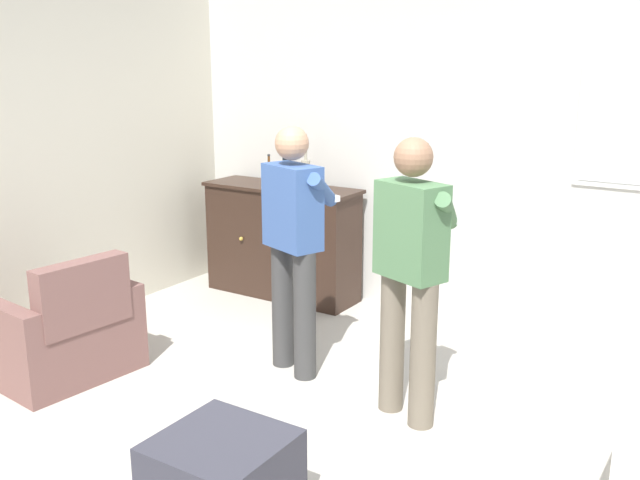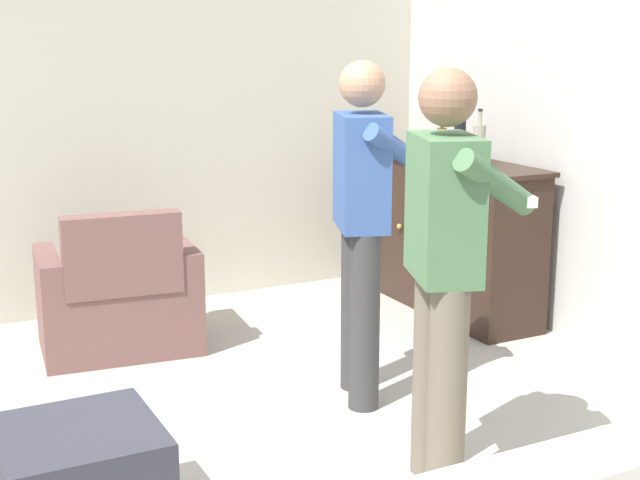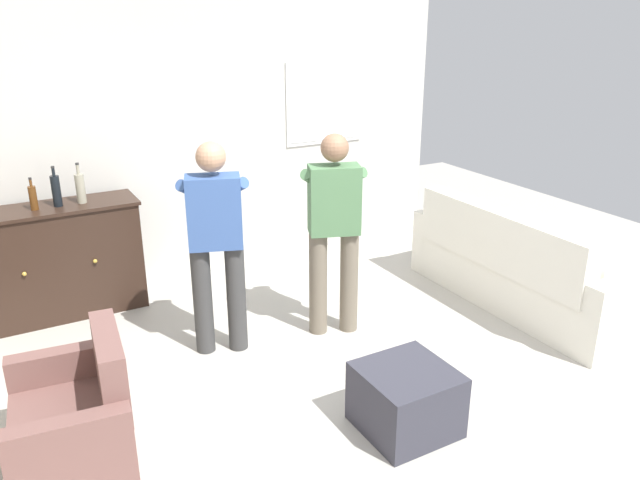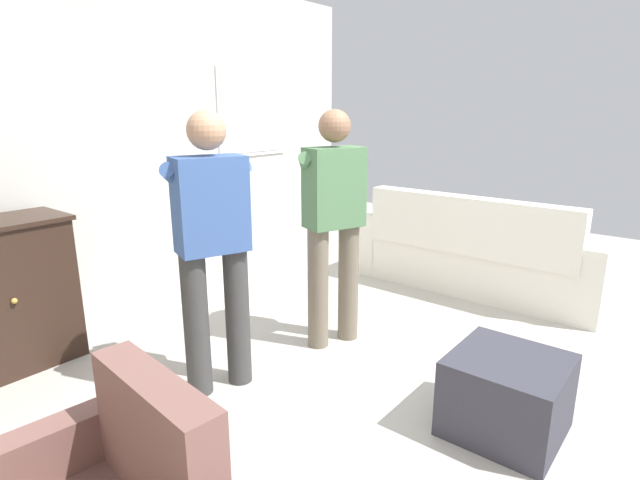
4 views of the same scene
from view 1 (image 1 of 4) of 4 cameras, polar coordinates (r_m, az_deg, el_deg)
ground at (r=3.99m, az=-3.87°, el=-17.42°), size 10.40×10.40×0.00m
wall_back_with_window at (r=5.77m, az=12.13°, el=7.19°), size 5.20×0.15×2.80m
armchair at (r=5.11m, az=-19.56°, el=-7.23°), size 0.73×0.94×0.85m
sideboard_cabinet at (r=6.38m, az=-3.05°, el=-0.08°), size 1.44×0.49×1.00m
bottle_wine_green at (r=6.19m, az=-2.67°, el=5.51°), size 0.07×0.07×0.35m
bottle_liquor_amber at (r=6.29m, az=-4.10°, el=5.34°), size 0.06×0.06×0.27m
bottle_spirits_clear at (r=6.08m, az=-1.15°, el=5.32°), size 0.08×0.08×0.35m
ottoman at (r=3.49m, az=-7.82°, el=-18.52°), size 0.57×0.57×0.43m
person_standing_left at (r=4.71m, az=-2.08°, el=0.10°), size 0.52×0.52×1.68m
person_standing_right at (r=4.11m, az=7.32°, el=-2.16°), size 0.52×0.52×1.68m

